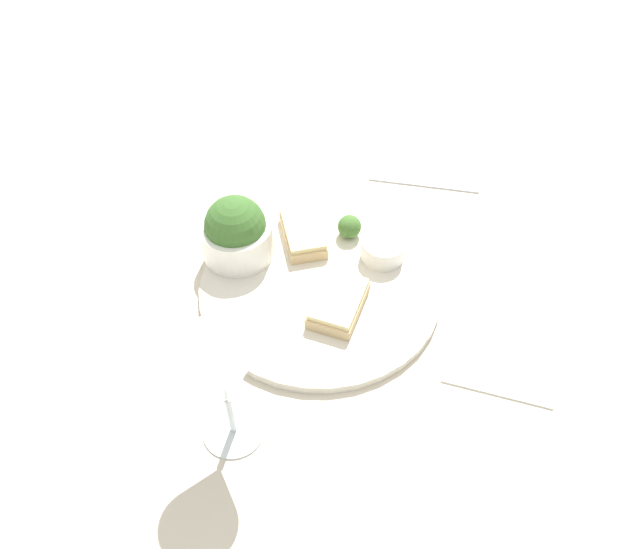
{
  "coord_description": "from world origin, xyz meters",
  "views": [
    {
      "loc": [
        -0.55,
        0.16,
        0.68
      ],
      "look_at": [
        0.0,
        0.0,
        0.03
      ],
      "focal_mm": 35.0,
      "sensor_mm": 36.0,
      "label": 1
    }
  ],
  "objects_px": {
    "sauce_ramekin": "(383,248)",
    "salad_bowl": "(236,232)",
    "wine_glass": "(222,377)",
    "napkin": "(502,353)",
    "fork": "(423,184)",
    "cheese_toast_near": "(338,303)",
    "cheese_toast_far": "(304,233)"
  },
  "relations": [
    {
      "from": "sauce_ramekin",
      "to": "salad_bowl",
      "type": "bearing_deg",
      "value": 72.22
    },
    {
      "from": "sauce_ramekin",
      "to": "wine_glass",
      "type": "xyz_separation_m",
      "value": [
        -0.21,
        0.26,
        0.09
      ]
    },
    {
      "from": "salad_bowl",
      "to": "napkin",
      "type": "bearing_deg",
      "value": -131.42
    },
    {
      "from": "sauce_ramekin",
      "to": "fork",
      "type": "bearing_deg",
      "value": -40.56
    },
    {
      "from": "cheese_toast_near",
      "to": "fork",
      "type": "bearing_deg",
      "value": -44.07
    },
    {
      "from": "wine_glass",
      "to": "fork",
      "type": "distance_m",
      "value": 0.54
    },
    {
      "from": "cheese_toast_near",
      "to": "fork",
      "type": "relative_size",
      "value": 0.67
    },
    {
      "from": "salad_bowl",
      "to": "napkin",
      "type": "xyz_separation_m",
      "value": [
        -0.26,
        -0.3,
        -0.05
      ]
    },
    {
      "from": "sauce_ramekin",
      "to": "wine_glass",
      "type": "relative_size",
      "value": 0.37
    },
    {
      "from": "sauce_ramekin",
      "to": "wine_glass",
      "type": "bearing_deg",
      "value": 128.75
    },
    {
      "from": "salad_bowl",
      "to": "fork",
      "type": "bearing_deg",
      "value": -75.67
    },
    {
      "from": "salad_bowl",
      "to": "wine_glass",
      "type": "height_order",
      "value": "wine_glass"
    },
    {
      "from": "salad_bowl",
      "to": "cheese_toast_near",
      "type": "height_order",
      "value": "salad_bowl"
    },
    {
      "from": "salad_bowl",
      "to": "wine_glass",
      "type": "distance_m",
      "value": 0.29
    },
    {
      "from": "wine_glass",
      "to": "fork",
      "type": "bearing_deg",
      "value": -47.32
    },
    {
      "from": "cheese_toast_far",
      "to": "napkin",
      "type": "bearing_deg",
      "value": -143.3
    },
    {
      "from": "salad_bowl",
      "to": "sauce_ramekin",
      "type": "distance_m",
      "value": 0.21
    },
    {
      "from": "cheese_toast_near",
      "to": "cheese_toast_far",
      "type": "relative_size",
      "value": 1.11
    },
    {
      "from": "napkin",
      "to": "salad_bowl",
      "type": "bearing_deg",
      "value": 48.58
    },
    {
      "from": "cheese_toast_near",
      "to": "napkin",
      "type": "bearing_deg",
      "value": -122.9
    },
    {
      "from": "wine_glass",
      "to": "napkin",
      "type": "bearing_deg",
      "value": -88.08
    },
    {
      "from": "wine_glass",
      "to": "sauce_ramekin",
      "type": "bearing_deg",
      "value": -51.25
    },
    {
      "from": "cheese_toast_far",
      "to": "fork",
      "type": "height_order",
      "value": "cheese_toast_far"
    },
    {
      "from": "salad_bowl",
      "to": "wine_glass",
      "type": "bearing_deg",
      "value": 167.64
    },
    {
      "from": "cheese_toast_near",
      "to": "wine_glass",
      "type": "height_order",
      "value": "wine_glass"
    },
    {
      "from": "cheese_toast_far",
      "to": "napkin",
      "type": "distance_m",
      "value": 0.33
    },
    {
      "from": "wine_glass",
      "to": "cheese_toast_far",
      "type": "bearing_deg",
      "value": -30.15
    },
    {
      "from": "cheese_toast_near",
      "to": "napkin",
      "type": "height_order",
      "value": "cheese_toast_near"
    },
    {
      "from": "salad_bowl",
      "to": "napkin",
      "type": "relative_size",
      "value": 0.56
    },
    {
      "from": "wine_glass",
      "to": "napkin",
      "type": "height_order",
      "value": "wine_glass"
    },
    {
      "from": "fork",
      "to": "napkin",
      "type": "bearing_deg",
      "value": 174.89
    },
    {
      "from": "wine_glass",
      "to": "fork",
      "type": "xyz_separation_m",
      "value": [
        0.36,
        -0.39,
        -0.11
      ]
    }
  ]
}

